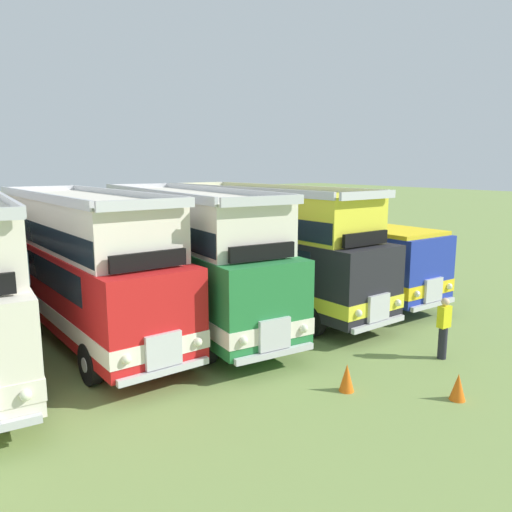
# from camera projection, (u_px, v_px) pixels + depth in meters

# --- Properties ---
(bus_sixth_in_row) EXTENTS (3.08, 10.29, 4.52)m
(bus_sixth_in_row) POSITION_uv_depth(u_px,v_px,m) (84.00, 262.00, 15.28)
(bus_sixth_in_row) COLOR red
(bus_sixth_in_row) RESTS_ON ground
(bus_seventh_in_row) EXTENTS (3.17, 11.10, 4.52)m
(bus_seventh_in_row) POSITION_uv_depth(u_px,v_px,m) (186.00, 252.00, 17.02)
(bus_seventh_in_row) COLOR #237538
(bus_seventh_in_row) RESTS_ON ground
(bus_eighth_in_row) EXTENTS (3.15, 10.97, 4.52)m
(bus_eighth_in_row) POSITION_uv_depth(u_px,v_px,m) (264.00, 243.00, 18.96)
(bus_eighth_in_row) COLOR black
(bus_eighth_in_row) RESTS_ON ground
(bus_ninth_in_row) EXTENTS (2.81, 10.89, 2.99)m
(bus_ninth_in_row) POSITION_uv_depth(u_px,v_px,m) (323.00, 249.00, 21.22)
(bus_ninth_in_row) COLOR #1E339E
(bus_ninth_in_row) RESTS_ON ground
(cone_near_end) EXTENTS (0.36, 0.36, 0.63)m
(cone_near_end) POSITION_uv_depth(u_px,v_px,m) (458.00, 387.00, 11.37)
(cone_near_end) COLOR orange
(cone_near_end) RESTS_ON ground
(cone_mid_row) EXTENTS (0.36, 0.36, 0.67)m
(cone_mid_row) POSITION_uv_depth(u_px,v_px,m) (347.00, 378.00, 11.82)
(cone_mid_row) COLOR orange
(cone_mid_row) RESTS_ON ground
(marshal_person) EXTENTS (0.36, 0.24, 1.73)m
(marshal_person) POSITION_uv_depth(u_px,v_px,m) (444.00, 328.00, 13.73)
(marshal_person) COLOR #23232D
(marshal_person) RESTS_ON ground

